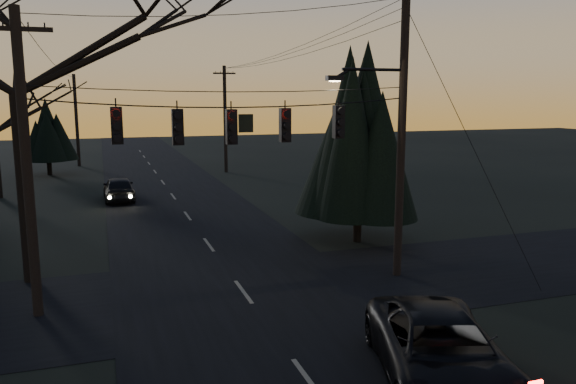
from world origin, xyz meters
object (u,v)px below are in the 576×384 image
object	(u,v)px
utility_pole_left	(39,315)
suv_near	(441,352)
utility_pole_far_r	(226,172)
evergreen_right	(359,142)
sedan_oncoming_a	(119,189)
utility_pole_right	(397,275)
bare_tree_left	(9,13)
utility_pole_far_l	(79,166)

from	to	relation	value
utility_pole_left	suv_near	distance (m)	11.12
utility_pole_far_r	evergreen_right	bearing A→B (deg)	-88.40
utility_pole_far_r	sedan_oncoming_a	distance (m)	13.53
utility_pole_far_r	evergreen_right	world-z (taller)	evergreen_right
evergreen_right	sedan_oncoming_a	xyz separation A→B (m)	(-9.35, 13.06, -3.56)
utility_pole_left	sedan_oncoming_a	distance (m)	17.90
utility_pole_right	suv_near	distance (m)	7.59
bare_tree_left	utility_pole_far_l	bearing A→B (deg)	89.06
utility_pole_far_r	suv_near	world-z (taller)	utility_pole_far_r
utility_pole_left	evergreen_right	distance (m)	13.69
sedan_oncoming_a	utility_pole_far_l	bearing A→B (deg)	-82.68
utility_pole_left	utility_pole_far_r	distance (m)	30.27
utility_pole_far_l	evergreen_right	world-z (taller)	evergreen_right
utility_pole_left	evergreen_right	world-z (taller)	evergreen_right
utility_pole_far_l	sedan_oncoming_a	world-z (taller)	utility_pole_far_l
utility_pole_left	suv_near	size ratio (longest dim) A/B	1.55
evergreen_right	utility_pole_far_l	bearing A→B (deg)	111.16
utility_pole_far_l	suv_near	bearing A→B (deg)	-78.65
utility_pole_far_l	bare_tree_left	distance (m)	33.83
suv_near	utility_pole_right	bearing A→B (deg)	84.75
utility_pole_left	evergreen_right	size ratio (longest dim) A/B	1.15
utility_pole_left	utility_pole_far_l	xyz separation A→B (m)	(0.00, 36.00, 0.00)
bare_tree_left	evergreen_right	xyz separation A→B (m)	(12.69, 1.29, -4.42)
utility_pole_right	evergreen_right	world-z (taller)	evergreen_right
utility_pole_right	utility_pole_left	world-z (taller)	utility_pole_right
utility_pole_far_l	sedan_oncoming_a	distance (m)	18.56
utility_pole_right	suv_near	world-z (taller)	utility_pole_right
utility_pole_right	evergreen_right	xyz separation A→B (m)	(0.65, 4.60, 4.29)
utility_pole_left	bare_tree_left	distance (m)	9.33
utility_pole_right	utility_pole_far_r	bearing A→B (deg)	90.00
utility_pole_right	bare_tree_left	size ratio (longest dim) A/B	0.80
utility_pole_right	suv_near	bearing A→B (deg)	-112.38
utility_pole_far_r	suv_near	xyz separation A→B (m)	(-2.87, -34.98, 0.76)
utility_pole_right	suv_near	size ratio (longest dim) A/B	1.83
utility_pole_left	utility_pole_far_l	size ratio (longest dim) A/B	1.06
evergreen_right	utility_pole_far_r	bearing A→B (deg)	91.60
sedan_oncoming_a	utility_pole_left	bearing A→B (deg)	79.63
bare_tree_left	suv_near	xyz separation A→B (m)	(9.16, -10.29, -7.94)
utility_pole_left	utility_pole_right	bearing A→B (deg)	0.00
utility_pole_far_r	bare_tree_left	world-z (taller)	bare_tree_left
utility_pole_right	sedan_oncoming_a	bearing A→B (deg)	116.22
suv_near	utility_pole_far_r	bearing A→B (deg)	102.43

